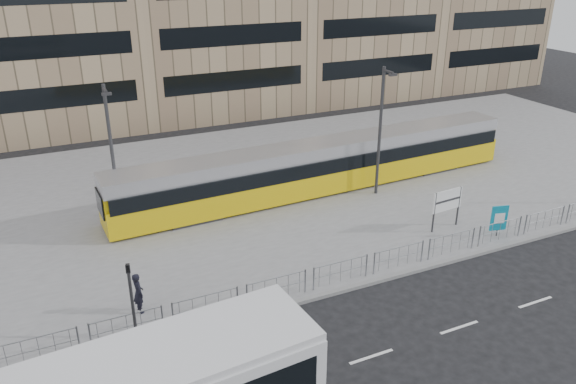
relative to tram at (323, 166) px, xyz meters
name	(u,v)px	position (x,y,z in m)	size (l,w,h in m)	color
ground	(360,288)	(-3.51, -9.96, -1.66)	(120.00, 120.00, 0.00)	black
plaza	(256,188)	(-3.51, 2.04, -1.58)	(64.00, 24.00, 0.15)	slate
kerb	(359,286)	(-3.51, -9.91, -1.58)	(64.00, 0.25, 0.17)	gray
pedestrian_barrier	(393,253)	(-1.51, -9.46, -0.68)	(32.07, 0.07, 1.10)	gray
road_markings	(438,334)	(-2.51, -13.96, -1.65)	(62.00, 0.12, 0.01)	white
tram	(323,166)	(0.00, 0.00, 0.00)	(25.60, 3.49, 3.01)	#D9B50B
station_sign	(447,202)	(3.27, -7.21, -0.02)	(1.87, 0.23, 2.15)	#2D2D30
ad_panel	(499,218)	(5.10, -9.00, -0.54)	(0.87, 0.28, 1.65)	#2D2D30
pedestrian	(138,293)	(-12.46, -7.89, -0.65)	(0.62, 0.41, 1.71)	black
traffic_light_west	(131,292)	(-12.92, -9.46, 0.47)	(0.20, 0.23, 3.10)	#2D2D30
lamp_post_west	(112,150)	(-11.76, 0.59, 2.53)	(0.45, 1.04, 7.34)	#2D2D30
lamp_post_east	(381,127)	(2.61, -1.88, 2.59)	(0.45, 1.04, 7.46)	#2D2D30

